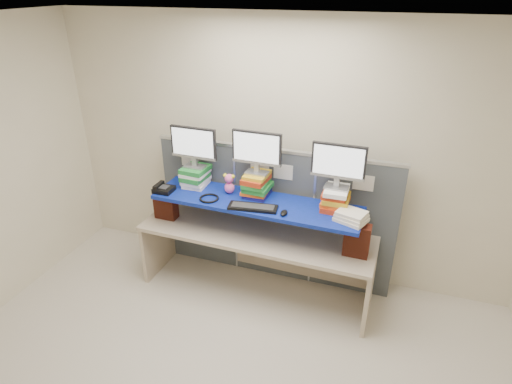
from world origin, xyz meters
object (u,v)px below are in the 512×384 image
(monitor_center, at_px, (257,150))
(desk_phone, at_px, (163,189))
(monitor_right, at_px, (338,164))
(blue_board, at_px, (256,203))
(desk, at_px, (256,244))
(monitor_left, at_px, (194,145))
(keyboard, at_px, (253,207))

(monitor_center, height_order, desk_phone, monitor_center)
(monitor_center, bearing_deg, monitor_right, 0.00)
(blue_board, relative_size, monitor_right, 4.20)
(monitor_right, bearing_deg, blue_board, -171.06)
(desk_phone, bearing_deg, monitor_center, 13.46)
(blue_board, distance_m, monitor_center, 0.52)
(desk, height_order, monitor_left, monitor_left)
(desk, xyz_separation_m, desk_phone, (-0.97, -0.10, 0.54))
(blue_board, height_order, monitor_right, monitor_right)
(desk_phone, bearing_deg, desk, 6.19)
(blue_board, xyz_separation_m, monitor_center, (-0.03, 0.12, 0.51))
(monitor_left, relative_size, desk_phone, 2.58)
(blue_board, xyz_separation_m, desk_phone, (-0.97, -0.10, 0.05))
(desk, bearing_deg, monitor_right, 8.94)
(keyboard, bearing_deg, desk_phone, 169.74)
(monitor_left, height_order, keyboard, monitor_left)
(monitor_right, xyz_separation_m, desk_phone, (-1.73, -0.20, -0.43))
(keyboard, bearing_deg, monitor_right, 11.42)
(desk, bearing_deg, blue_board, 95.14)
(monitor_center, bearing_deg, desk, -72.78)
(monitor_right, bearing_deg, keyboard, -159.60)
(desk, distance_m, desk_phone, 1.12)
(blue_board, relative_size, desk_phone, 10.83)
(monitor_left, bearing_deg, monitor_right, -0.00)
(monitor_right, bearing_deg, desk, -171.06)
(blue_board, relative_size, monitor_center, 4.20)
(monitor_left, distance_m, desk_phone, 0.55)
(desk_phone, bearing_deg, monitor_left, 43.45)
(monitor_left, xyz_separation_m, monitor_right, (1.47, -0.04, 0.01))
(blue_board, distance_m, desk_phone, 0.98)
(desk, relative_size, monitor_right, 4.90)
(blue_board, height_order, monitor_left, monitor_left)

